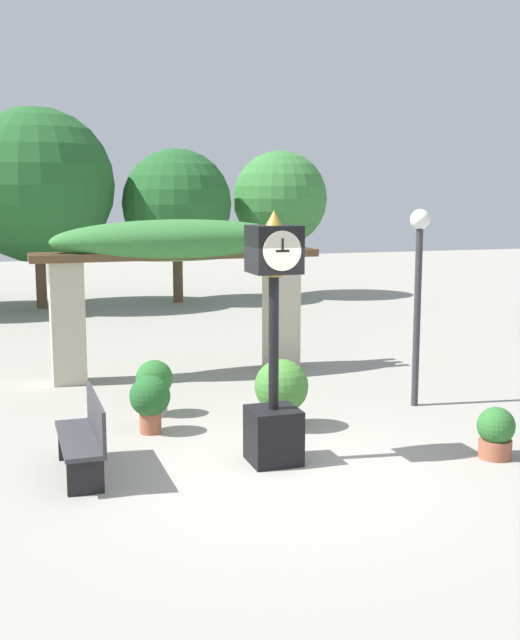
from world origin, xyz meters
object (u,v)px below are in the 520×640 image
object	(u,v)px
pedestal_clock	(274,353)
potted_plant_far_right	(154,384)
park_bench	(85,437)
potted_plant_near_right	(150,400)
potted_plant_far_left	(496,432)
potted_plant_near_left	(281,389)
lamp_post	(418,272)

from	to	relation	value
pedestal_clock	potted_plant_far_right	size ratio (longest dim) A/B	3.69
potted_plant_far_right	park_bench	world-z (taller)	park_bench
potted_plant_near_right	potted_plant_far_left	size ratio (longest dim) A/B	1.23
potted_plant_far_left	potted_plant_far_right	xyz separation A→B (m)	(-3.47, 3.07, 0.13)
pedestal_clock	potted_plant_far_left	distance (m)	2.79
potted_plant_near_left	potted_plant_far_left	distance (m)	2.78
potted_plant_near_left	park_bench	xyz separation A→B (m)	(-2.66, -1.01, -0.10)
potted_plant_far_right	lamp_post	distance (m)	4.08
potted_plant_far_right	lamp_post	size ratio (longest dim) A/B	0.27
potted_plant_near_left	potted_plant_near_right	bearing A→B (deg)	169.10
potted_plant_near_left	park_bench	size ratio (longest dim) A/B	0.63
pedestal_clock	potted_plant_far_left	xyz separation A→B (m)	(2.53, -0.67, -0.97)
potted_plant_far_left	lamp_post	world-z (taller)	lamp_post
potted_plant_far_right	park_bench	bearing A→B (deg)	-118.66
pedestal_clock	potted_plant_near_left	size ratio (longest dim) A/B	3.12
lamp_post	park_bench	bearing A→B (deg)	-163.17
lamp_post	potted_plant_far_left	bearing A→B (deg)	-96.18
park_bench	lamp_post	distance (m)	5.35
lamp_post	potted_plant_near_left	bearing A→B (deg)	-168.13
potted_plant_near_right	potted_plant_far_left	bearing A→B (deg)	-31.50
potted_plant_far_left	park_bench	bearing A→B (deg)	168.83
pedestal_clock	potted_plant_far_right	bearing A→B (deg)	111.27
potted_plant_near_right	pedestal_clock	bearing A→B (deg)	-54.04
potted_plant_near_left	potted_plant_near_right	xyz separation A→B (m)	(-1.69, 0.33, -0.09)
pedestal_clock	potted_plant_far_left	world-z (taller)	pedestal_clock
pedestal_clock	park_bench	world-z (taller)	pedestal_clock
potted_plant_far_left	potted_plant_far_right	world-z (taller)	potted_plant_far_right
potted_plant_near_right	park_bench	distance (m)	1.65
potted_plant_near_right	potted_plant_far_left	distance (m)	4.32
potted_plant_near_left	pedestal_clock	bearing A→B (deg)	-113.44
potted_plant_near_left	lamp_post	distance (m)	2.71
pedestal_clock	potted_plant_near_left	distance (m)	1.56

